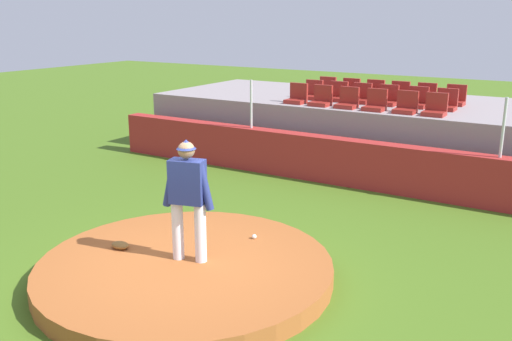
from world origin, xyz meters
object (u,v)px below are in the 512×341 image
at_px(stadium_chair_1, 321,99).
at_px(stadium_chair_5, 435,108).
at_px(stadium_chair_6, 313,93).
at_px(stadium_chair_11, 446,103).
at_px(stadium_chair_13, 350,91).
at_px(stadium_chair_15, 399,95).
at_px(fielding_glove, 120,245).
at_px(stadium_chair_17, 455,99).
at_px(stadium_chair_4, 406,106).
at_px(stadium_chair_16, 426,97).
at_px(stadium_chair_8, 361,97).
at_px(stadium_chair_9, 387,99).
at_px(stadium_chair_10, 417,101).
at_px(stadium_chair_12, 326,89).
at_px(pitcher, 188,192).
at_px(stadium_chair_3, 375,104).
at_px(stadium_chair_2, 348,101).
at_px(baseball, 254,237).
at_px(stadium_chair_7, 337,95).
at_px(stadium_chair_14, 374,93).
at_px(stadium_chair_0, 297,97).

relative_size(stadium_chair_1, stadium_chair_5, 1.00).
height_order(stadium_chair_6, stadium_chair_11, same).
height_order(stadium_chair_5, stadium_chair_13, same).
bearing_deg(stadium_chair_15, fielding_glove, 80.50).
height_order(stadium_chair_5, stadium_chair_17, same).
relative_size(stadium_chair_15, stadium_chair_17, 1.00).
distance_m(stadium_chair_1, stadium_chair_6, 1.13).
distance_m(stadium_chair_13, stadium_chair_15, 1.37).
height_order(stadium_chair_11, stadium_chair_13, same).
distance_m(stadium_chair_4, stadium_chair_16, 1.78).
height_order(stadium_chair_1, stadium_chair_17, same).
distance_m(stadium_chair_5, stadium_chair_8, 2.29).
distance_m(stadium_chair_1, stadium_chair_4, 2.12).
distance_m(stadium_chair_9, stadium_chair_10, 0.73).
distance_m(stadium_chair_6, stadium_chair_12, 0.92).
height_order(pitcher, stadium_chair_3, pitcher).
bearing_deg(stadium_chair_17, stadium_chair_1, 33.12).
xyz_separation_m(stadium_chair_2, stadium_chair_8, (-0.02, 0.93, 0.00)).
bearing_deg(stadium_chair_6, stadium_chair_9, -179.55).
xyz_separation_m(baseball, stadium_chair_11, (1.34, 6.49, 1.40)).
height_order(stadium_chair_5, stadium_chair_6, same).
relative_size(fielding_glove, stadium_chair_17, 0.60).
distance_m(baseball, stadium_chair_10, 6.70).
bearing_deg(stadium_chair_5, stadium_chair_2, 0.41).
relative_size(stadium_chair_2, stadium_chair_17, 1.00).
distance_m(stadium_chair_4, stadium_chair_11, 1.14).
relative_size(stadium_chair_1, stadium_chair_13, 1.00).
xyz_separation_m(stadium_chair_7, stadium_chair_8, (0.66, -0.02, 0.00)).
relative_size(stadium_chair_3, stadium_chair_15, 1.00).
relative_size(stadium_chair_8, stadium_chair_11, 1.00).
height_order(stadium_chair_1, stadium_chair_14, same).
bearing_deg(stadium_chair_1, stadium_chair_4, -179.54).
bearing_deg(stadium_chair_1, stadium_chair_3, 179.99).
bearing_deg(pitcher, stadium_chair_15, 72.83).
bearing_deg(stadium_chair_8, stadium_chair_4, 147.65).
bearing_deg(stadium_chair_15, pitcher, 87.90).
bearing_deg(stadium_chair_17, stadium_chair_12, 0.02).
bearing_deg(stadium_chair_4, fielding_glove, 72.54).
height_order(baseball, stadium_chair_16, stadium_chair_16).
height_order(baseball, stadium_chair_10, stadium_chair_10).
relative_size(stadium_chair_5, stadium_chair_14, 1.00).
bearing_deg(stadium_chair_5, stadium_chair_1, 0.41).
relative_size(stadium_chair_1, stadium_chair_6, 1.00).
bearing_deg(stadium_chair_6, pitcher, 102.95).
height_order(stadium_chair_4, stadium_chair_8, same).
bearing_deg(stadium_chair_7, stadium_chair_6, 3.06).
height_order(stadium_chair_1, stadium_chair_16, same).
bearing_deg(stadium_chair_1, stadium_chair_16, -139.33).
relative_size(stadium_chair_10, stadium_chair_16, 1.00).
distance_m(stadium_chair_0, stadium_chair_8, 1.64).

